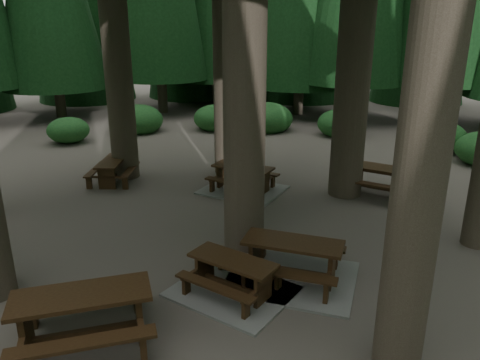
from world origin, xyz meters
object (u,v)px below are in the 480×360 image
(picnic_table_d, at_px, (381,176))
(picnic_table_e, at_px, (83,311))
(picnic_table_b, at_px, (113,168))
(picnic_table_f, at_px, (292,266))
(picnic_table_c, at_px, (243,183))
(picnic_table_a, at_px, (233,282))

(picnic_table_d, xyz_separation_m, picnic_table_e, (-3.74, -8.08, 0.05))
(picnic_table_b, bearing_deg, picnic_table_f, -137.57)
(picnic_table_c, height_order, picnic_table_f, picnic_table_f)
(picnic_table_b, xyz_separation_m, picnic_table_e, (3.86, -6.50, 0.12))
(picnic_table_b, distance_m, picnic_table_f, 7.34)
(picnic_table_b, height_order, picnic_table_d, picnic_table_d)
(picnic_table_f, bearing_deg, picnic_table_e, -132.28)
(picnic_table_a, relative_size, picnic_table_c, 0.98)
(picnic_table_d, bearing_deg, picnic_table_a, -97.59)
(picnic_table_b, height_order, picnic_table_c, picnic_table_c)
(picnic_table_a, xyz_separation_m, picnic_table_d, (2.13, 6.06, 0.30))
(picnic_table_a, xyz_separation_m, picnic_table_c, (-1.55, 5.05, 0.03))
(picnic_table_c, bearing_deg, picnic_table_e, -81.92)
(picnic_table_b, bearing_deg, picnic_table_d, -95.79)
(picnic_table_a, height_order, picnic_table_f, picnic_table_f)
(picnic_table_a, relative_size, picnic_table_b, 1.26)
(picnic_table_c, relative_size, picnic_table_d, 1.16)
(picnic_table_d, relative_size, picnic_table_f, 0.88)
(picnic_table_e, relative_size, picnic_table_f, 1.08)
(picnic_table_a, distance_m, picnic_table_c, 5.28)
(picnic_table_b, bearing_deg, picnic_table_a, -146.86)
(picnic_table_e, bearing_deg, picnic_table_c, 54.06)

